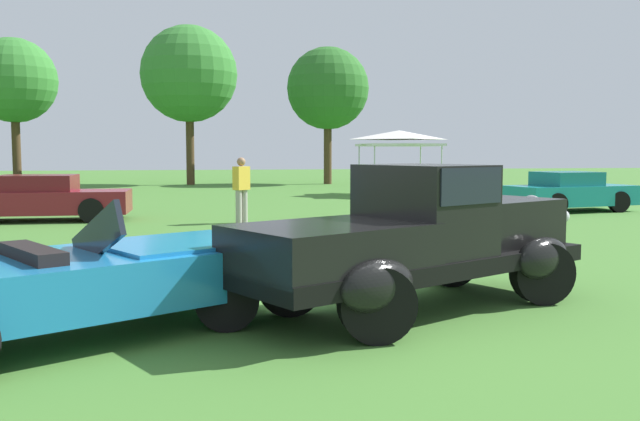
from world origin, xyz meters
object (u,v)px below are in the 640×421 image
object	(u,v)px
neighbor_convertible	(86,279)
spectator_between_cars	(241,188)
feature_pickup_truck	(419,236)
show_car_burgundy	(43,198)
show_car_teal	(570,192)
canopy_tent_left_field	(399,137)

from	to	relation	value
neighbor_convertible	spectator_between_cars	xyz separation A→B (m)	(2.10, 10.59, 0.34)
feature_pickup_truck	show_car_burgundy	world-z (taller)	feature_pickup_truck
show_car_burgundy	neighbor_convertible	bearing A→B (deg)	-75.72
neighbor_convertible	show_car_burgundy	world-z (taller)	neighbor_convertible
neighbor_convertible	show_car_teal	world-z (taller)	neighbor_convertible
show_car_burgundy	canopy_tent_left_field	xyz separation A→B (m)	(12.29, 8.89, 1.82)
feature_pickup_truck	show_car_burgundy	xyz separation A→B (m)	(-6.71, 11.51, -0.27)
feature_pickup_truck	canopy_tent_left_field	bearing A→B (deg)	74.69
show_car_burgundy	canopy_tent_left_field	bearing A→B (deg)	35.86
feature_pickup_truck	show_car_burgundy	size ratio (longest dim) A/B	1.08
neighbor_convertible	canopy_tent_left_field	bearing A→B (deg)	66.20
feature_pickup_truck	spectator_between_cars	world-z (taller)	feature_pickup_truck
neighbor_convertible	canopy_tent_left_field	distance (m)	22.94
show_car_burgundy	spectator_between_cars	xyz separation A→B (m)	(5.17, -1.44, 0.31)
feature_pickup_truck	neighbor_convertible	size ratio (longest dim) A/B	1.05
spectator_between_cars	canopy_tent_left_field	xyz separation A→B (m)	(7.12, 10.32, 1.51)
spectator_between_cars	canopy_tent_left_field	bearing A→B (deg)	55.40
neighbor_convertible	show_car_burgundy	bearing A→B (deg)	104.28
spectator_between_cars	feature_pickup_truck	bearing A→B (deg)	-81.32
show_car_burgundy	show_car_teal	size ratio (longest dim) A/B	1.04
neighbor_convertible	spectator_between_cars	size ratio (longest dim) A/B	2.65
neighbor_convertible	spectator_between_cars	distance (m)	10.81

